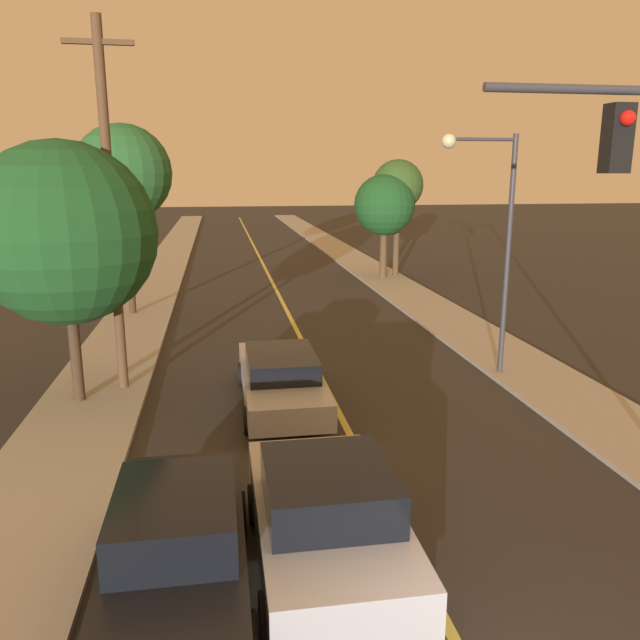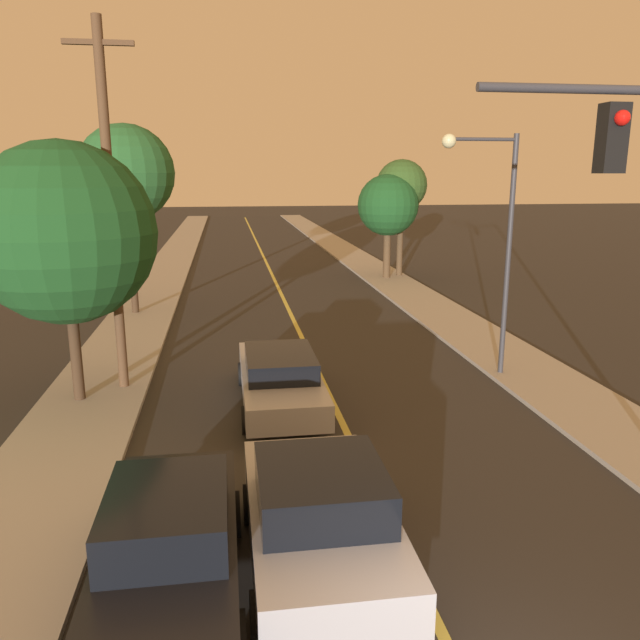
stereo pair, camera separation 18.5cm
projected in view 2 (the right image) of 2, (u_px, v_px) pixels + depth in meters
The scene contains 12 objects.
road_surface at pixel (264, 258), 40.83m from camera, with size 9.16×80.00×0.01m.
sidewalk_left at pixel (173, 259), 39.97m from camera, with size 2.50×80.00×0.12m.
sidewalk_right at pixel (351, 256), 41.66m from camera, with size 2.50×80.00×0.12m.
car_near_lane_front at pixel (320, 517), 8.70m from camera, with size 2.07×4.27×1.63m.
car_near_lane_second at pixel (280, 377), 14.93m from camera, with size 1.93×5.15×1.37m.
car_outer_lane_front at pixel (170, 544), 8.04m from camera, with size 1.84×4.41×1.63m.
streetlamp_right at pixel (492, 221), 16.18m from camera, with size 2.03×0.36×6.34m.
utility_pole_left at pixel (111, 205), 15.06m from camera, with size 1.60×0.24×8.87m.
tree_left_near at pixel (126, 173), 23.36m from camera, with size 3.61×3.61×7.16m.
tree_left_far at pixel (64, 233), 14.28m from camera, with size 4.20×4.20×6.12m.
tree_right_near at pixel (388, 206), 31.89m from camera, with size 3.12×3.12×5.30m.
tree_right_far at pixel (401, 186), 32.37m from camera, with size 2.65×2.65×6.04m.
Camera 2 is at (-2.45, -4.75, 5.50)m, focal length 35.00 mm.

